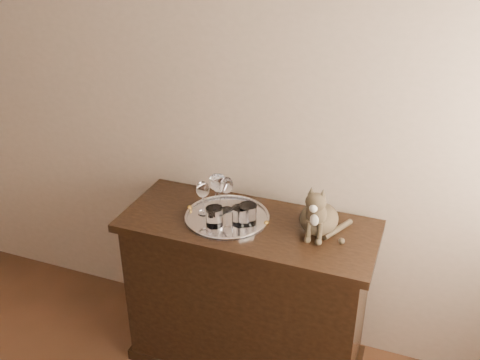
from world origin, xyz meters
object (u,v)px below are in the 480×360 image
object	(u,v)px
tray	(227,218)
cat	(320,206)
tumbler_c	(248,214)
wine_glass_d	(219,193)
wine_glass_b	(226,194)
tumbler_b	(214,217)
wine_glass_a	(216,191)
tumbler_a	(240,216)
wine_glass_c	(203,198)
sideboard	(247,294)

from	to	relation	value
tray	cat	size ratio (longest dim) A/B	1.51
tray	tumbler_c	distance (m)	0.12
wine_glass_d	cat	xyz separation A→B (m)	(0.48, 0.01, 0.02)
wine_glass_b	cat	xyz separation A→B (m)	(0.45, -0.02, 0.04)
tumbler_b	tumbler_c	distance (m)	0.15
tray	cat	distance (m)	0.45
wine_glass_a	tumbler_c	world-z (taller)	wine_glass_a
tumbler_a	cat	size ratio (longest dim) A/B	0.33
wine_glass_a	wine_glass_c	xyz separation A→B (m)	(-0.04, -0.07, -0.01)
tray	cat	bearing A→B (deg)	6.07
sideboard	wine_glass_c	distance (m)	0.56
wine_glass_b	tumbler_a	size ratio (longest dim) A/B	2.02
wine_glass_a	tumbler_a	xyz separation A→B (m)	(0.16, -0.10, -0.05)
tray	wine_glass_c	bearing A→B (deg)	-176.90
wine_glass_a	cat	world-z (taller)	cat
sideboard	wine_glass_b	size ratio (longest dim) A/B	6.83
wine_glass_c	cat	bearing A→B (deg)	5.43
wine_glass_c	tumbler_c	bearing A→B (deg)	-1.86
tumbler_b	cat	world-z (taller)	cat
wine_glass_a	wine_glass_d	distance (m)	0.04
wine_glass_a	tumbler_c	distance (m)	0.21
tray	wine_glass_c	world-z (taller)	wine_glass_c
wine_glass_d	tumbler_c	xyz separation A→B (m)	(0.16, -0.05, -0.05)
wine_glass_a	cat	size ratio (longest dim) A/B	0.68
wine_glass_b	wine_glass_c	world-z (taller)	wine_glass_b
tumbler_b	tray	bearing A→B (deg)	72.23
sideboard	tray	distance (m)	0.44
sideboard	wine_glass_b	distance (m)	0.54
tumbler_a	tumbler_c	xyz separation A→B (m)	(0.03, 0.02, 0.00)
wine_glass_b	tumbler_c	world-z (taller)	wine_glass_b
wine_glass_d	tumbler_a	xyz separation A→B (m)	(0.13, -0.07, -0.06)
wine_glass_c	tumbler_a	size ratio (longest dim) A/B	1.94
sideboard	tumbler_a	bearing A→B (deg)	-124.77
wine_glass_b	tumbler_a	world-z (taller)	wine_glass_b
tumbler_c	cat	bearing A→B (deg)	10.52
wine_glass_d	cat	distance (m)	0.48
wine_glass_a	sideboard	bearing A→B (deg)	-19.36
sideboard	cat	xyz separation A→B (m)	(0.32, 0.04, 0.56)
tray	tumbler_b	world-z (taller)	tumbler_b
wine_glass_d	tumbler_c	world-z (taller)	wine_glass_d
sideboard	tumbler_c	size ratio (longest dim) A/B	12.82
sideboard	cat	distance (m)	0.65
tray	tumbler_b	xyz separation A→B (m)	(-0.03, -0.09, 0.05)
wine_glass_c	wine_glass_b	bearing A→B (deg)	37.42
wine_glass_a	cat	bearing A→B (deg)	-2.37
wine_glass_d	cat	world-z (taller)	cat
wine_glass_b	cat	bearing A→B (deg)	-2.19
wine_glass_a	wine_glass_d	size ratio (longest dim) A/B	0.91
wine_glass_c	tumbler_a	world-z (taller)	wine_glass_c
tray	wine_glass_d	distance (m)	0.12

